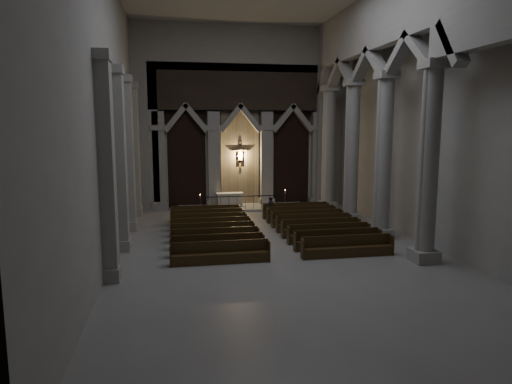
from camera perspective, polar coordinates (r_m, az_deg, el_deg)
room at (r=19.63m, az=3.01°, el=14.42°), size 24.00×24.10×12.00m
sanctuary_wall at (r=30.88m, az=-1.99°, el=10.40°), size 14.00×0.77×12.00m
right_arcade at (r=22.75m, az=16.23°, el=13.85°), size 1.00×24.00×12.00m
left_pilasters at (r=22.68m, az=-16.08°, el=3.95°), size 0.60×13.00×8.03m
sanctuary_step at (r=30.43m, az=-1.67°, el=-1.94°), size 8.50×2.60×0.15m
altar at (r=30.43m, az=-3.30°, el=-0.94°), size 1.77×0.71×0.90m
altar_rail at (r=29.24m, az=-1.35°, el=-1.11°), size 5.40×0.09×1.06m
candle_stand_left at (r=28.82m, az=-6.97°, el=-2.06°), size 0.21×0.21×1.23m
candle_stand_right at (r=29.66m, az=3.66°, el=-1.64°), size 0.23×0.23×1.38m
pews at (r=22.99m, az=1.20°, el=-4.79°), size 9.42×8.77×0.90m
worshipper at (r=27.30m, az=1.88°, el=-1.96°), size 0.52×0.41×1.26m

